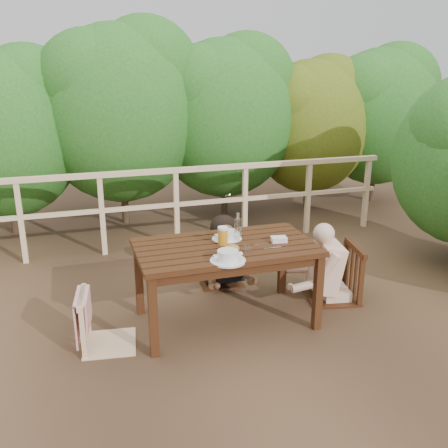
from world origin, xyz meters
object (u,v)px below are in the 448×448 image
object	(u,v)px
chair_left	(106,296)
soup_far	(227,235)
table	(226,284)
soup_near	(228,256)
chair_right	(334,249)
butter_tub	(279,240)
chair_far	(220,243)
tumbler	(247,250)
diner_right	(338,237)
beer_glass	(223,236)
bread_roll	(232,249)
woman	(219,229)
bottle	(238,228)

from	to	relation	value
chair_left	soup_far	size ratio (longest dim) A/B	3.27
table	soup_near	xyz separation A→B (m)	(-0.09, -0.33, 0.40)
table	chair_left	world-z (taller)	chair_left
chair_right	soup_near	world-z (taller)	chair_right
butter_tub	chair_far	bearing A→B (deg)	117.63
tumbler	chair_left	bearing A→B (deg)	173.32
table	diner_right	world-z (taller)	diner_right
table	soup_far	xyz separation A→B (m)	(0.06, 0.16, 0.40)
tumbler	chair_far	bearing A→B (deg)	85.38
table	soup_far	bearing A→B (deg)	68.85
chair_far	soup_far	distance (m)	0.74
butter_tub	beer_glass	bearing A→B (deg)	-179.97
chair_right	tumbler	bearing A→B (deg)	-59.69
chair_left	bread_roll	bearing A→B (deg)	-86.42
chair_left	diner_right	distance (m)	2.23
table	chair_right	xyz separation A→B (m)	(1.14, 0.13, 0.15)
soup_near	bread_roll	size ratio (longest dim) A/B	2.16
table	butter_tub	size ratio (longest dim) A/B	11.35
table	beer_glass	bearing A→B (deg)	123.59
table	butter_tub	bearing A→B (deg)	-7.65
chair_right	woman	distance (m)	1.17
chair_right	beer_glass	xyz separation A→B (m)	(-1.16, -0.11, 0.29)
chair_far	bottle	bearing A→B (deg)	-92.49
chair_far	butter_tub	size ratio (longest dim) A/B	6.47
soup_far	butter_tub	bearing A→B (deg)	-28.22
soup_far	soup_near	bearing A→B (deg)	-107.02
chair_left	butter_tub	xyz separation A→B (m)	(1.51, 0.03, 0.30)
chair_right	diner_right	world-z (taller)	diner_right
diner_right	woman	bearing A→B (deg)	65.14
soup_far	table	bearing A→B (deg)	-111.15
table	chair_right	world-z (taller)	chair_right
bottle	tumbler	xyz separation A→B (m)	(-0.02, -0.31, -0.09)
butter_tub	chair_right	bearing A→B (deg)	26.62
table	chair_far	distance (m)	0.84
beer_glass	butter_tub	xyz separation A→B (m)	(0.49, -0.09, -0.06)
soup_near	soup_far	bearing A→B (deg)	72.98
woman	bread_roll	world-z (taller)	woman
diner_right	bread_roll	size ratio (longest dim) A/B	9.55
chair_right	chair_left	bearing A→B (deg)	-73.19
chair_far	beer_glass	bearing A→B (deg)	-103.11
chair_right	diner_right	xyz separation A→B (m)	(0.03, 0.00, 0.13)
chair_right	butter_tub	size ratio (longest dim) A/B	7.46
soup_near	tumbler	world-z (taller)	soup_near
woman	beer_glass	world-z (taller)	woman
tumbler	diner_right	bearing A→B (deg)	18.94
tumbler	butter_tub	distance (m)	0.39
bread_roll	bottle	xyz separation A→B (m)	(0.14, 0.25, 0.09)
bread_roll	tumbler	xyz separation A→B (m)	(0.12, -0.06, 0.00)
chair_right	soup_near	xyz separation A→B (m)	(-1.23, -0.46, 0.25)
diner_right	tumbler	xyz separation A→B (m)	(-1.05, -0.36, 0.12)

